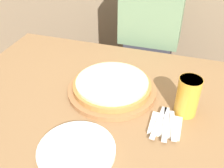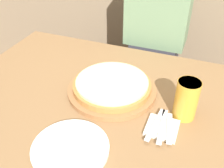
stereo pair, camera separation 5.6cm
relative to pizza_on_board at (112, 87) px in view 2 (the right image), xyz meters
The scene contains 9 objects.
dining_table 0.40m from the pizza_on_board, 102.51° to the right, with size 1.28×0.90×0.74m.
pizza_on_board is the anchor object (origin of this frame).
beer_glass 0.31m from the pizza_on_board, ahead, with size 0.08×0.08×0.15m.
dinner_plate 0.34m from the pizza_on_board, 91.68° to the right, with size 0.25×0.25×0.02m.
napkin_stack 0.28m from the pizza_on_board, 29.72° to the right, with size 0.11×0.11×0.01m.
fork 0.26m from the pizza_on_board, 32.48° to the right, with size 0.04×0.17×0.00m.
dinner_knife 0.28m from the pizza_on_board, 29.72° to the right, with size 0.03×0.17×0.00m.
spoon 0.30m from the pizza_on_board, 27.36° to the right, with size 0.04×0.15×0.00m.
diner_person 0.58m from the pizza_on_board, 84.71° to the left, with size 0.33×0.20×1.34m.
Camera 2 is at (0.33, -0.76, 1.41)m, focal length 42.00 mm.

